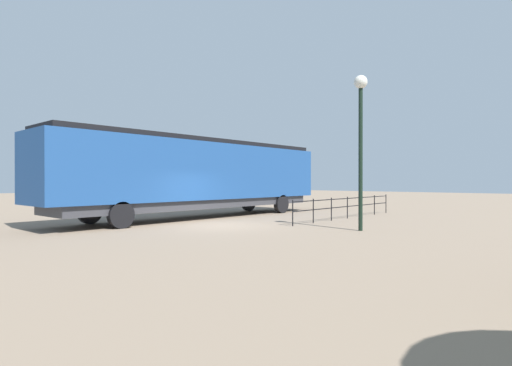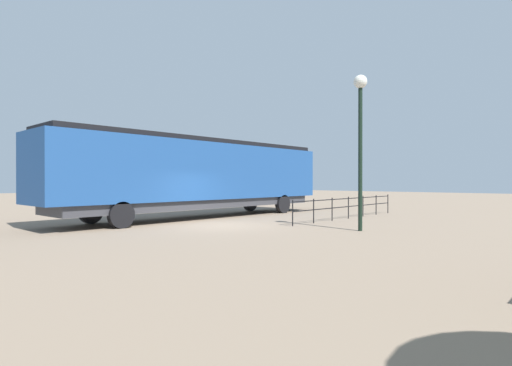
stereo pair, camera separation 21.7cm
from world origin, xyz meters
name	(u,v)px [view 1 (the left image)]	position (x,y,z in m)	size (l,w,h in m)	color
ground_plane	(220,225)	(0.00, 0.00, 0.00)	(120.00, 120.00, 0.00)	#84705B
locomotive	(207,174)	(-3.56, 2.37, 2.32)	(3.01, 16.62, 4.13)	navy
lamp_post	(361,120)	(5.46, 2.33, 4.31)	(0.52, 0.52, 6.05)	black
platform_fence	(347,204)	(2.53, 6.64, 0.72)	(0.05, 9.61, 1.13)	black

